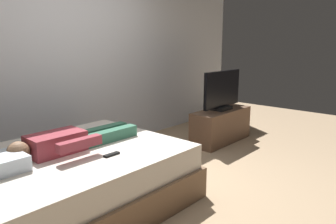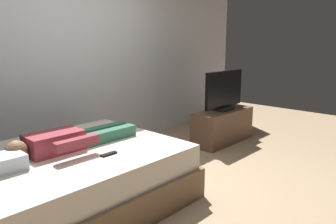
# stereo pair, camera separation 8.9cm
# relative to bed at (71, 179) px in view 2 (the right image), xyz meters

# --- Properties ---
(ground_plane) EXTENTS (10.00, 10.00, 0.00)m
(ground_plane) POSITION_rel_bed_xyz_m (0.76, -0.46, -0.26)
(ground_plane) COLOR tan
(back_wall) EXTENTS (6.40, 0.10, 2.80)m
(back_wall) POSITION_rel_bed_xyz_m (1.16, 1.27, 1.14)
(back_wall) COLOR silver
(back_wall) RESTS_ON ground
(bed) EXTENTS (1.98, 1.59, 0.54)m
(bed) POSITION_rel_bed_xyz_m (0.00, 0.00, 0.00)
(bed) COLOR brown
(bed) RESTS_ON ground
(person) EXTENTS (1.26, 0.46, 0.18)m
(person) POSITION_rel_bed_xyz_m (0.03, 0.05, 0.36)
(person) COLOR #993842
(person) RESTS_ON bed
(remote) EXTENTS (0.15, 0.04, 0.02)m
(remote) POSITION_rel_bed_xyz_m (0.18, -0.35, 0.29)
(remote) COLOR black
(remote) RESTS_ON bed
(tv_stand) EXTENTS (1.10, 0.40, 0.50)m
(tv_stand) POSITION_rel_bed_xyz_m (2.61, 0.08, -0.01)
(tv_stand) COLOR brown
(tv_stand) RESTS_ON ground
(tv) EXTENTS (0.88, 0.20, 0.59)m
(tv) POSITION_rel_bed_xyz_m (2.61, 0.08, 0.52)
(tv) COLOR black
(tv) RESTS_ON tv_stand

